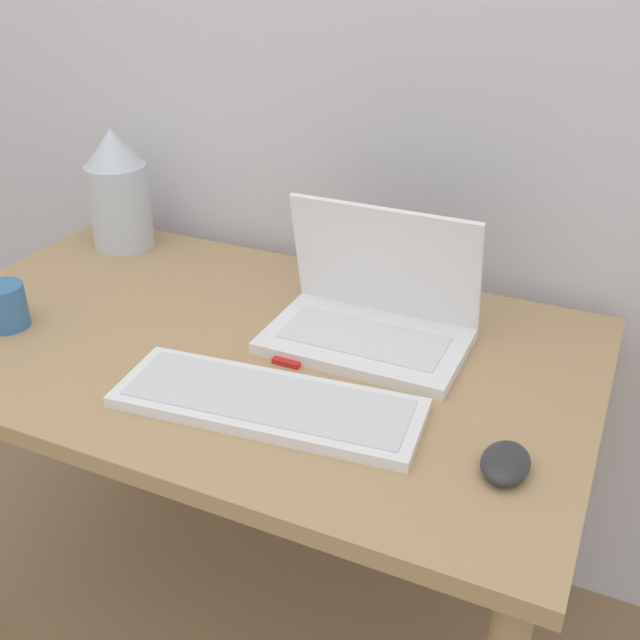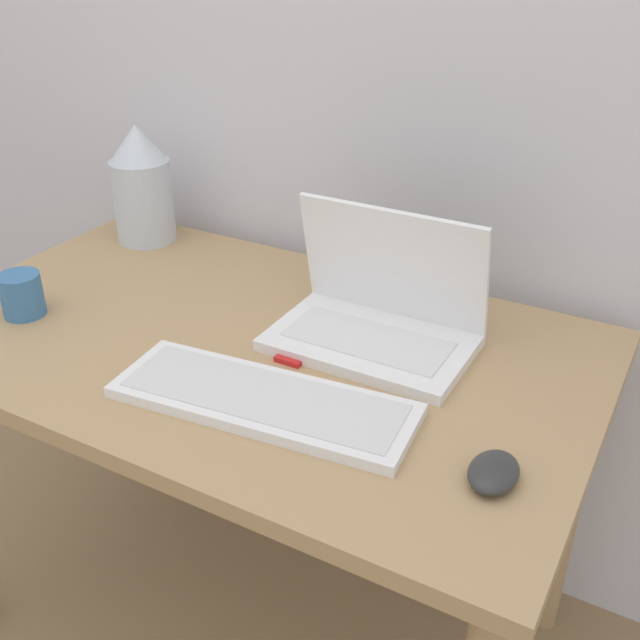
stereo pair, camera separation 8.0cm
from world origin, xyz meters
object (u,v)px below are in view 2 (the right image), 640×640
object	(u,v)px
keyboard	(263,400)
mug	(22,295)
vase	(142,185)
mp3_player	(294,355)
laptop	(378,315)
mouse	(494,472)

from	to	relation	value
keyboard	mug	size ratio (longest dim) A/B	5.98
vase	mp3_player	world-z (taller)	vase
laptop	vase	distance (m)	0.67
vase	mp3_player	distance (m)	0.62
mouse	vase	world-z (taller)	vase
mouse	mug	bearing A→B (deg)	178.41
vase	laptop	bearing A→B (deg)	-13.56
mug	laptop	bearing A→B (deg)	20.75
mouse	mp3_player	distance (m)	0.41
keyboard	mouse	size ratio (longest dim) A/B	5.21
mouse	mug	xyz separation A→B (m)	(-0.89, 0.02, 0.03)
laptop	mp3_player	distance (m)	0.16
vase	mug	world-z (taller)	vase
laptop	mug	size ratio (longest dim) A/B	4.20
mp3_player	mug	xyz separation A→B (m)	(-0.51, -0.11, 0.04)
vase	mp3_player	size ratio (longest dim) A/B	4.57
keyboard	mp3_player	world-z (taller)	keyboard
vase	mug	distance (m)	0.40
keyboard	mouse	xyz separation A→B (m)	(0.35, 0.00, 0.00)
laptop	mp3_player	xyz separation A→B (m)	(-0.10, -0.12, -0.05)
laptop	vase	bearing A→B (deg)	166.44
mouse	mp3_player	bearing A→B (deg)	160.48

